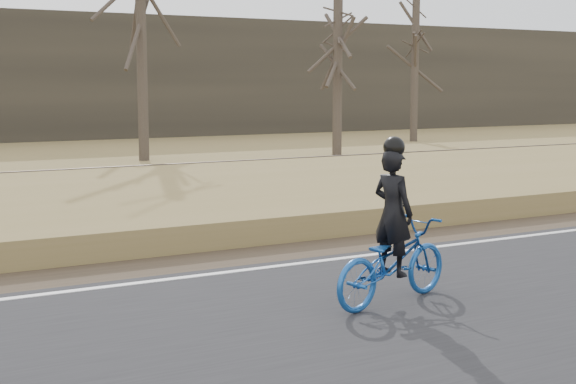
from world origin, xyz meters
name	(u,v)px	position (x,y,z in m)	size (l,w,h in m)	color
ground	(252,277)	(0.00, 0.00, 0.00)	(120.00, 120.00, 0.00)	olive
road	(347,322)	(0.00, -2.50, 0.03)	(120.00, 6.00, 0.06)	black
edge_line	(246,270)	(0.00, 0.20, 0.07)	(120.00, 0.12, 0.01)	silver
shoulder	(218,260)	(0.00, 1.20, 0.02)	(120.00, 1.60, 0.04)	#473A2B
embankment	(154,218)	(0.00, 4.20, 0.22)	(120.00, 5.00, 0.44)	olive
ballast	(100,193)	(0.00, 8.00, 0.23)	(120.00, 3.00, 0.45)	slate
railroad	(100,180)	(0.00, 8.00, 0.53)	(120.00, 2.40, 0.29)	black
cyclist	(392,251)	(0.85, -2.17, 0.70)	(2.04, 1.14, 2.03)	#154691
bare_tree_center	(141,20)	(4.03, 17.16, 4.85)	(0.36, 0.36, 9.69)	#463D33
bare_tree_right	(338,72)	(11.13, 15.78, 3.11)	(0.36, 0.36, 6.22)	#463D33
bare_tree_far_right	(415,65)	(17.99, 20.14, 3.53)	(0.36, 0.36, 7.06)	#463D33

